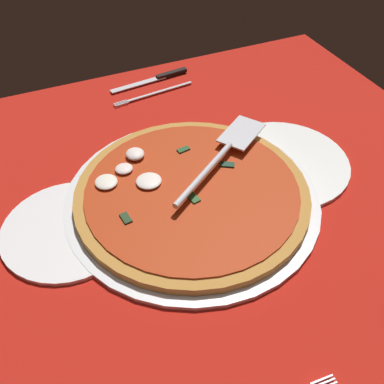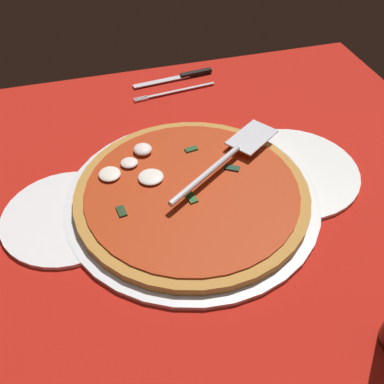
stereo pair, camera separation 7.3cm
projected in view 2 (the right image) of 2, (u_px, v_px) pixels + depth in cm
name	position (u px, v px, depth cm)	size (l,w,h in cm)	color
ground_plane	(216.00, 221.00, 71.53)	(99.26, 99.26, 0.80)	#B21A11
checker_pattern	(216.00, 219.00, 71.22)	(99.26, 99.26, 0.10)	silver
pizza_pan	(192.00, 199.00, 73.72)	(41.56, 41.56, 1.06)	silver
dinner_plate_left	(67.00, 217.00, 70.84)	(20.47, 20.47, 1.00)	white
dinner_plate_right	(290.00, 171.00, 78.68)	(23.77, 23.77, 1.00)	white
pizza	(191.00, 192.00, 72.85)	(38.04, 38.04, 2.94)	#B97F36
pizza_server	(228.00, 156.00, 75.64)	(23.73, 17.94, 1.00)	silver
place_setting_far	(178.00, 85.00, 99.82)	(20.78, 13.65, 1.40)	white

